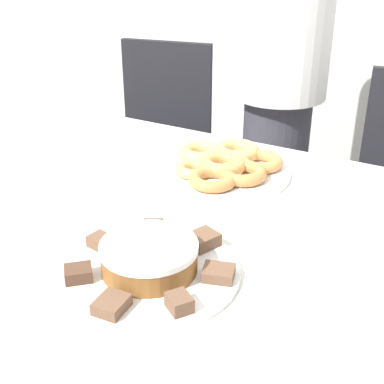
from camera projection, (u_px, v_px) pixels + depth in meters
The scene contains 20 objects.
table at pixel (185, 248), 1.23m from camera, with size 1.79×1.07×0.73m.
person_standing at pixel (280, 78), 1.88m from camera, with size 0.33×0.33×1.60m.
office_chair_left at pixel (156, 159), 2.30m from camera, with size 0.52×0.52×0.90m.
plate_cake at pixel (150, 271), 1.02m from camera, with size 0.35×0.35×0.01m.
plate_donuts at pixel (222, 172), 1.43m from camera, with size 0.36×0.36×0.01m.
frosted_cake at pixel (149, 257), 1.00m from camera, with size 0.19×0.19×0.06m.
lamington_0 at pixel (101, 241), 1.08m from camera, with size 0.05×0.05×0.02m.
lamington_1 at pixel (78, 273), 0.98m from camera, with size 0.07×0.07×0.02m.
lamington_2 at pixel (112, 305), 0.90m from camera, with size 0.05×0.06×0.02m.
lamington_3 at pixel (179, 303), 0.90m from camera, with size 0.06×0.06×0.03m.
lamington_4 at pixel (218, 273), 0.99m from camera, with size 0.07×0.06×0.02m.
lamington_5 at pixel (203, 240), 1.09m from camera, with size 0.07×0.07×0.03m.
lamington_6 at pixel (153, 229), 1.13m from camera, with size 0.06×0.06×0.02m.
donut_0 at pixel (222, 164), 1.42m from camera, with size 0.13×0.13×0.04m.
donut_1 at pixel (193, 169), 1.40m from camera, with size 0.10×0.10×0.03m.
donut_2 at pixel (213, 179), 1.34m from camera, with size 0.12×0.12×0.03m.
donut_3 at pixel (242, 173), 1.37m from camera, with size 0.13×0.13×0.03m.
donut_4 at pixel (260, 162), 1.44m from camera, with size 0.12×0.12×0.03m.
donut_5 at pixel (236, 151), 1.50m from camera, with size 0.13×0.13×0.04m.
donut_6 at pixel (200, 153), 1.49m from camera, with size 0.13×0.13×0.04m.
Camera 1 is at (0.52, -0.90, 1.32)m, focal length 50.00 mm.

